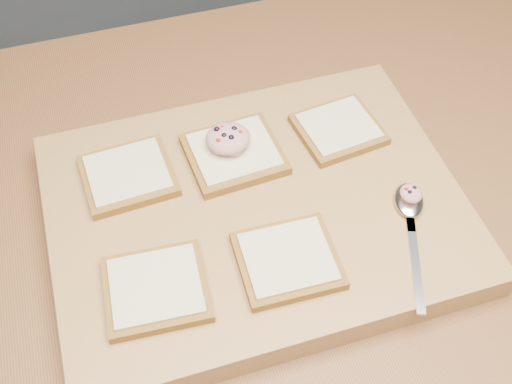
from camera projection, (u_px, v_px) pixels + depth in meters
island_counter at (324, 309)px, 1.27m from camera, size 2.00×0.80×0.90m
cutting_board at (256, 212)px, 0.83m from camera, size 0.52×0.40×0.04m
bread_far_left at (128, 175)px, 0.83m from camera, size 0.12×0.11×0.02m
bread_far_center at (234, 153)px, 0.86m from camera, size 0.13×0.12×0.02m
bread_far_right at (339, 129)px, 0.89m from camera, size 0.12×0.11×0.02m
bread_near_left at (156, 288)px, 0.73m from camera, size 0.12×0.11×0.02m
bread_near_center at (288, 260)px, 0.75m from camera, size 0.12×0.11×0.02m
tuna_salad_dollop at (228, 138)px, 0.84m from camera, size 0.06×0.06×0.03m
spoon at (410, 209)px, 0.80m from camera, size 0.09×0.18×0.01m
spoon_salad at (411, 193)px, 0.80m from camera, size 0.03×0.03×0.02m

